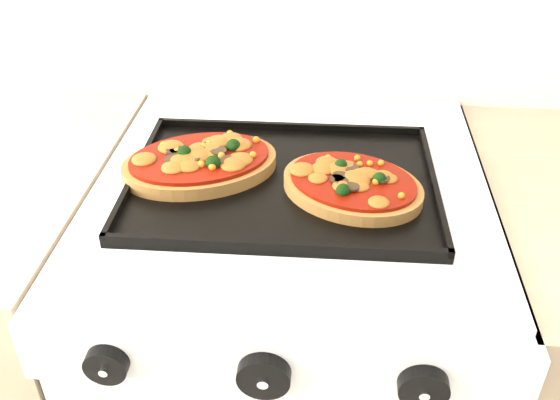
# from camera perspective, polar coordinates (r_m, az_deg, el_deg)

# --- Properties ---
(stove) EXTENTS (0.60, 0.60, 0.91)m
(stove) POSITION_cam_1_polar(r_m,az_deg,el_deg) (1.25, 0.87, -15.89)
(stove) COLOR white
(stove) RESTS_ON floor
(control_panel) EXTENTS (0.60, 0.02, 0.09)m
(control_panel) POSITION_cam_1_polar(r_m,az_deg,el_deg) (0.74, -0.75, -14.66)
(control_panel) COLOR white
(control_panel) RESTS_ON stove
(knob_left) EXTENTS (0.05, 0.02, 0.05)m
(knob_left) POSITION_cam_1_polar(r_m,az_deg,el_deg) (0.77, -15.59, -14.32)
(knob_left) COLOR black
(knob_left) RESTS_ON control_panel
(knob_center) EXTENTS (0.06, 0.02, 0.06)m
(knob_center) POSITION_cam_1_polar(r_m,az_deg,el_deg) (0.73, -1.49, -15.80)
(knob_center) COLOR black
(knob_center) RESTS_ON control_panel
(knob_right) EXTENTS (0.06, 0.02, 0.06)m
(knob_right) POSITION_cam_1_polar(r_m,az_deg,el_deg) (0.74, 12.98, -16.36)
(knob_right) COLOR black
(knob_right) RESTS_ON control_panel
(baking_tray) EXTENTS (0.45, 0.34, 0.02)m
(baking_tray) POSITION_cam_1_polar(r_m,az_deg,el_deg) (0.92, 0.28, 1.85)
(baking_tray) COLOR black
(baking_tray) RESTS_ON stove
(pizza_left) EXTENTS (0.28, 0.23, 0.03)m
(pizza_left) POSITION_cam_1_polar(r_m,az_deg,el_deg) (0.94, -7.35, 3.54)
(pizza_left) COLOR #9F6537
(pizza_left) RESTS_ON baking_tray
(pizza_right) EXTENTS (0.25, 0.23, 0.03)m
(pizza_right) POSITION_cam_1_polar(r_m,az_deg,el_deg) (0.89, 6.63, 1.52)
(pizza_right) COLOR #9F6537
(pizza_right) RESTS_ON baking_tray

